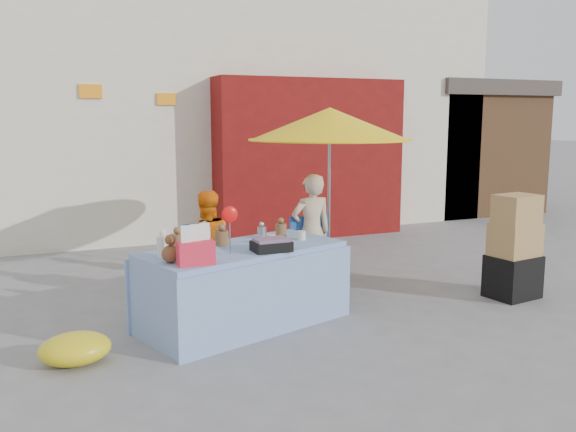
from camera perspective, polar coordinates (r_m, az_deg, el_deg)
name	(u,v)px	position (r m, az deg, el deg)	size (l,w,h in m)	color
ground	(287,334)	(5.72, -0.05, -11.01)	(80.00, 80.00, 0.00)	slate
backdrop	(164,60)	(12.77, -11.57, 14.11)	(14.00, 8.00, 7.80)	silver
market_table	(243,285)	(5.87, -4.25, -6.48)	(2.16, 1.48, 1.20)	#7E94CA
chair_left	(210,281)	(6.57, -7.28, -6.05)	(0.48, 0.47, 0.85)	#204A93
chair_right	(316,270)	(7.00, 2.65, -5.03)	(0.48, 0.47, 0.85)	#204A93
vendor_orange	(206,246)	(6.61, -7.66, -2.84)	(0.59, 0.46, 1.21)	orange
vendor_beige	(311,232)	(7.02, 2.20, -1.50)	(0.49, 0.32, 1.34)	#C5AD8B
umbrella	(330,125)	(7.17, 3.93, 8.52)	(1.90, 1.90, 2.09)	gray
box_stack	(514,250)	(7.14, 20.41, -3.04)	(0.57, 0.49, 1.15)	black
tarp_bundle	(75,349)	(5.32, -19.29, -11.64)	(0.57, 0.46, 0.26)	gold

